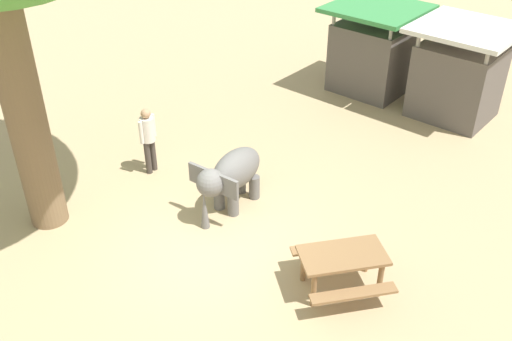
% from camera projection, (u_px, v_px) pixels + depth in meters
% --- Properties ---
extents(ground_plane, '(60.00, 60.00, 0.00)m').
position_uv_depth(ground_plane, '(211.00, 246.00, 11.33)').
color(ground_plane, tan).
extents(elephant, '(1.24, 1.85, 1.28)m').
position_uv_depth(elephant, '(231.00, 175.00, 11.98)').
color(elephant, slate).
rests_on(elephant, ground_plane).
extents(person_handler, '(0.32, 0.51, 1.62)m').
position_uv_depth(person_handler, '(148.00, 136.00, 13.10)').
color(person_handler, '#3F3833').
rests_on(person_handler, ground_plane).
extents(picnic_table_far, '(2.09, 2.09, 0.78)m').
position_uv_depth(picnic_table_far, '(342.00, 262.00, 10.06)').
color(picnic_table_far, olive).
rests_on(picnic_table_far, ground_plane).
extents(market_stall_green, '(2.50, 2.50, 2.52)m').
position_uv_depth(market_stall_green, '(373.00, 53.00, 16.82)').
color(market_stall_green, '#59514C').
rests_on(market_stall_green, ground_plane).
extents(market_stall_white, '(2.50, 2.50, 2.52)m').
position_uv_depth(market_stall_white, '(458.00, 77.00, 15.41)').
color(market_stall_white, '#59514C').
rests_on(market_stall_white, ground_plane).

